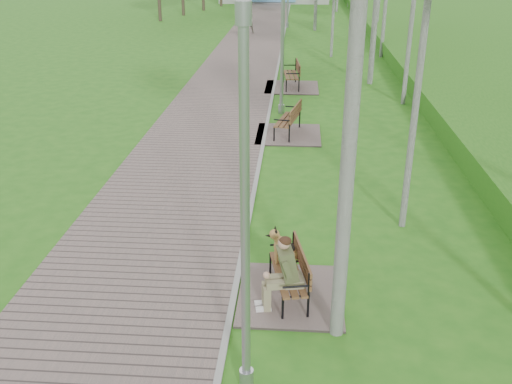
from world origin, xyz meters
TOP-DOWN VIEW (x-y plane):
  - walkway at (-1.75, 21.50)m, footprint 3.50×67.00m
  - kerb at (0.00, 21.50)m, footprint 0.10×67.00m
  - bench_main at (0.81, 2.20)m, footprint 1.65×1.83m
  - bench_second at (0.65, 10.54)m, footprint 1.87×2.08m
  - bench_third at (0.66, 16.45)m, footprint 2.04×2.27m
  - lamp_post_near at (0.38, 0.15)m, footprint 0.18×0.18m
  - lamp_post_second at (0.40, 12.85)m, footprint 0.20×0.20m
  - pedestrian_near at (-2.30, 28.33)m, footprint 0.69×0.54m
  - pedestrian_far at (-2.24, 30.46)m, footprint 0.96×0.84m

SIDE VIEW (x-z plane):
  - walkway at x=-1.75m, z-range 0.00..0.04m
  - kerb at x=0.00m, z-range 0.00..0.05m
  - bench_second at x=0.65m, z-range -0.36..0.79m
  - bench_third at x=0.66m, z-range -0.39..0.86m
  - bench_main at x=0.81m, z-range -0.32..1.12m
  - pedestrian_far at x=-2.24m, z-range 0.00..1.66m
  - pedestrian_near at x=-2.30m, z-range 0.00..1.66m
  - lamp_post_near at x=0.38m, z-range -0.15..4.56m
  - lamp_post_second at x=0.40m, z-range -0.17..4.94m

